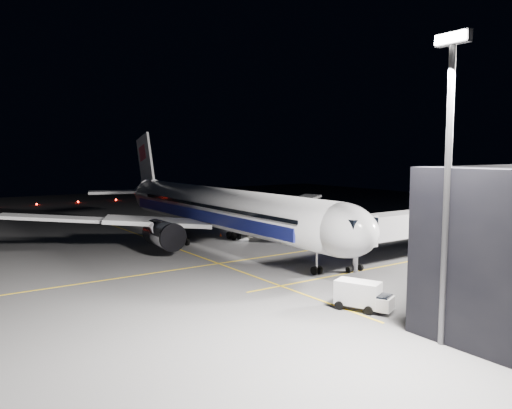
{
  "coord_description": "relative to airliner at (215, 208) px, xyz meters",
  "views": [
    {
      "loc": [
        59.83,
        -35.07,
        13.03
      ],
      "look_at": [
        4.77,
        2.99,
        6.0
      ],
      "focal_mm": 35.0,
      "sensor_mm": 36.0,
      "label": 1
    }
  ],
  "objects": [
    {
      "name": "ground",
      "position": [
        1.08,
        0.0,
        -5.16
      ],
      "size": [
        200.0,
        200.0,
        0.0
      ],
      "primitive_type": "plane",
      "color": "#4C4C4F",
      "rests_on": "ground"
    },
    {
      "name": "guide_line_main",
      "position": [
        11.08,
        0.0,
        -5.16
      ],
      "size": [
        0.25,
        80.0,
        0.01
      ],
      "primitive_type": "cube",
      "color": "gold",
      "rests_on": "ground"
    },
    {
      "name": "guide_line_cross",
      "position": [
        1.08,
        -6.0,
        -5.16
      ],
      "size": [
        70.0,
        0.25,
        0.01
      ],
      "primitive_type": "cube",
      "color": "gold",
      "rests_on": "ground"
    },
    {
      "name": "guide_line_side",
      "position": [
        23.08,
        10.0,
        -5.16
      ],
      "size": [
        0.25,
        40.0,
        0.01
      ],
      "primitive_type": "cube",
      "color": "gold",
      "rests_on": "ground"
    },
    {
      "name": "airliner",
      "position": [
        0.0,
        0.0,
        0.0
      ],
      "size": [
        61.48,
        54.22,
        16.64
      ],
      "color": "silver",
      "rests_on": "ground"
    },
    {
      "name": "jet_bridge",
      "position": [
        23.08,
        18.06,
        -0.58
      ],
      "size": [
        3.6,
        34.4,
        6.3
      ],
      "color": "#B2B2B7",
      "rests_on": "ground"
    },
    {
      "name": "floodlight_mast_south",
      "position": [
        41.08,
        -6.01,
        7.21
      ],
      "size": [
        2.4,
        0.67,
        20.7
      ],
      "color": "#59595E",
      "rests_on": "ground"
    },
    {
      "name": "taxiway_lights",
      "position": [
        -70.92,
        0.0,
        -4.94
      ],
      "size": [
        0.44,
        60.44,
        0.44
      ],
      "color": "#FF140A",
      "rests_on": "ground"
    },
    {
      "name": "service_truck",
      "position": [
        32.9,
        -4.96,
        -3.88
      ],
      "size": [
        5.01,
        3.54,
        2.39
      ],
      "rotation": [
        0.0,
        0.0,
        0.4
      ],
      "color": "silver",
      "rests_on": "ground"
    },
    {
      "name": "baggage_tug",
      "position": [
        -2.25,
        8.31,
        -4.44
      ],
      "size": [
        2.65,
        2.42,
        1.56
      ],
      "rotation": [
        0.0,
        0.0,
        0.41
      ],
      "color": "black",
      "rests_on": "ground"
    },
    {
      "name": "safety_cone_a",
      "position": [
        0.78,
        12.32,
        -4.9
      ],
      "size": [
        0.35,
        0.35,
        0.53
      ],
      "primitive_type": "cone",
      "color": "#EE420A",
      "rests_on": "ground"
    },
    {
      "name": "safety_cone_b",
      "position": [
        7.08,
        13.68,
        -4.84
      ],
      "size": [
        0.43,
        0.43,
        0.65
      ],
      "primitive_type": "cone",
      "color": "#EE420A",
      "rests_on": "ground"
    },
    {
      "name": "safety_cone_c",
      "position": [
        -5.29,
        4.0,
        -4.88
      ],
      "size": [
        0.38,
        0.38,
        0.57
      ],
      "primitive_type": "cone",
      "color": "#EE420A",
      "rests_on": "ground"
    }
  ]
}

